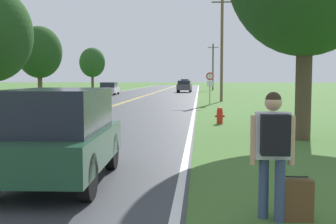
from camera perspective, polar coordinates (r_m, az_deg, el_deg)
hitchhiker_person at (r=6.05m, az=14.04°, el=-4.05°), size 0.62×0.44×1.82m
suitcase at (r=6.32m, az=16.96°, el=-11.33°), size 0.46×0.19×0.64m
fire_hydrant at (r=18.74m, az=7.02°, el=-0.45°), size 0.43×0.27×0.74m
traffic_sign at (r=31.34m, az=5.70°, el=4.28°), size 0.60×0.10×2.47m
utility_pole_midground at (r=36.86m, az=7.30°, el=8.74°), size 1.80×0.24×9.10m
utility_pole_far at (r=70.70m, az=6.11°, el=6.19°), size 1.80×0.24×7.73m
tree_behind_sign at (r=51.70m, az=-17.04°, el=7.74°), size 5.24×5.24×8.06m
tree_mid_treeline at (r=69.72m, az=-10.22°, el=6.61°), size 4.15×4.15×6.96m
car_dark_green_suv_nearest at (r=8.35m, az=-14.62°, el=-2.79°), size 2.03×3.99×1.80m
car_silver_sedan_mid_near at (r=51.61m, az=-7.97°, el=3.17°), size 2.14×4.67×1.53m
car_dark_grey_suv_mid_far at (r=60.29m, az=2.24°, el=3.55°), size 2.08×4.28×1.69m
car_maroon_suv_receding at (r=89.46m, az=2.27°, el=3.91°), size 1.97×4.42×1.82m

